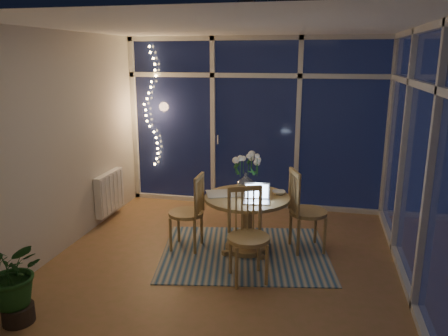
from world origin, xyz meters
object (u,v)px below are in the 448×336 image
at_px(flower_vase, 246,183).
at_px(potted_plant, 14,283).
at_px(chair_front, 248,236).
at_px(chair_left, 186,211).
at_px(chair_right, 308,210).
at_px(laptop, 257,193).
at_px(dining_table, 247,224).

relative_size(flower_vase, potted_plant, 0.28).
bearing_deg(chair_front, potted_plant, -170.48).
distance_m(chair_left, flower_vase, 0.81).
xyz_separation_m(chair_left, chair_right, (1.45, 0.28, 0.03)).
bearing_deg(chair_right, flower_vase, 66.45).
bearing_deg(laptop, potted_plant, -144.75).
bearing_deg(potted_plant, chair_left, 61.28).
relative_size(dining_table, potted_plant, 1.33).
relative_size(chair_left, laptop, 3.23).
relative_size(chair_right, flower_vase, 4.89).
distance_m(chair_right, chair_front, 1.06).
height_order(chair_front, potted_plant, chair_front).
bearing_deg(chair_right, chair_front, 126.60).
xyz_separation_m(chair_right, flower_vase, (-0.77, 0.04, 0.28)).
distance_m(chair_right, laptop, 0.74).
distance_m(chair_front, flower_vase, 1.00).
relative_size(dining_table, chair_left, 1.06).
bearing_deg(laptop, chair_left, 166.59).
height_order(dining_table, chair_front, chair_front).
bearing_deg(dining_table, chair_front, -78.88).
relative_size(chair_right, laptop, 3.45).
relative_size(dining_table, laptop, 3.41).
bearing_deg(flower_vase, chair_left, -154.95).
bearing_deg(potted_plant, laptop, 42.70).
bearing_deg(chair_left, dining_table, 98.31).
relative_size(laptop, flower_vase, 1.42).
bearing_deg(chair_right, laptop, 101.96).
xyz_separation_m(chair_front, potted_plant, (-1.87, -1.20, -0.12)).
bearing_deg(flower_vase, potted_plant, -128.08).
distance_m(laptop, flower_vase, 0.45).
distance_m(chair_right, potted_plant, 3.22).
xyz_separation_m(chair_right, potted_plant, (-2.44, -2.09, -0.13)).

